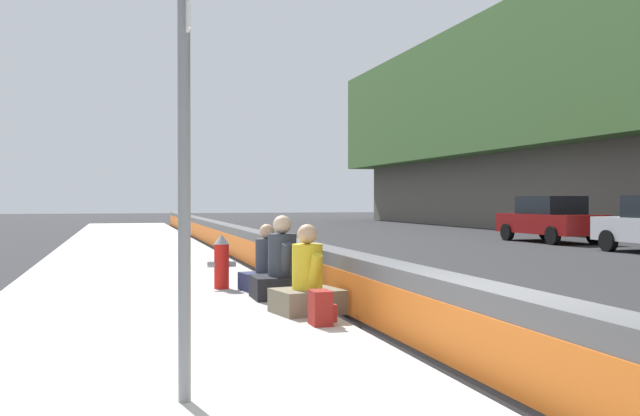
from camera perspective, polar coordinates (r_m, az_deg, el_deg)
ground_plane at (r=6.35m, az=13.88°, el=-13.77°), size 160.00×160.00×0.00m
sidewalk_strip at (r=5.58m, az=-11.49°, el=-15.07°), size 80.00×4.40×0.14m
jersey_barrier at (r=6.26m, az=13.86°, el=-10.01°), size 76.00×0.45×0.85m
route_sign_post at (r=5.24m, az=-10.68°, el=7.55°), size 0.44×0.09×3.60m
fire_hydrant at (r=11.77m, az=-7.81°, el=-4.18°), size 0.26×0.46×0.88m
seated_person_foreground at (r=9.18m, az=-1.01°, el=-6.14°), size 0.83×0.93×1.13m
seated_person_middle at (r=10.57m, az=-3.01°, el=-5.10°), size 0.77×0.87×1.21m
seated_person_rear at (r=11.46m, az=-4.23°, el=-4.90°), size 0.76×0.85×1.06m
backpack at (r=8.33m, az=0.11°, el=-7.95°), size 0.32×0.28×0.40m
parked_car_fourth at (r=27.92m, az=17.73°, el=-0.84°), size 4.56×2.07×1.71m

